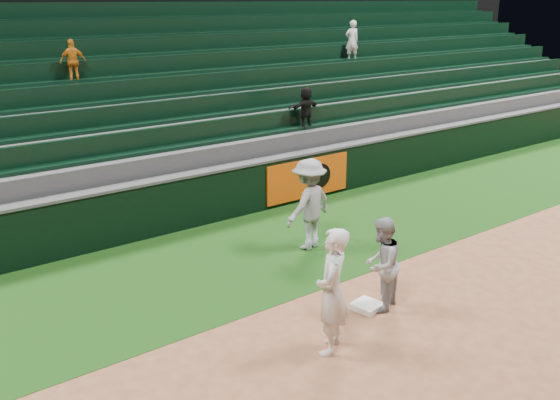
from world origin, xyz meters
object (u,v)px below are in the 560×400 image
object	(u,v)px
first_baseman	(332,291)
baserunner	(381,264)
base_coach	(309,204)
first_base	(367,306)

from	to	relation	value
first_baseman	baserunner	distance (m)	1.59
first_baseman	base_coach	size ratio (longest dim) A/B	1.01
first_base	base_coach	xyz separation A→B (m)	(0.94, 2.66, 0.91)
baserunner	base_coach	world-z (taller)	base_coach
baserunner	base_coach	xyz separation A→B (m)	(0.78, 2.78, 0.15)
first_base	first_baseman	bearing A→B (deg)	-156.54
first_base	baserunner	distance (m)	0.78
first_base	baserunner	size ratio (longest dim) A/B	0.28
first_base	base_coach	world-z (taller)	base_coach
first_baseman	baserunner	size ratio (longest dim) A/B	1.19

